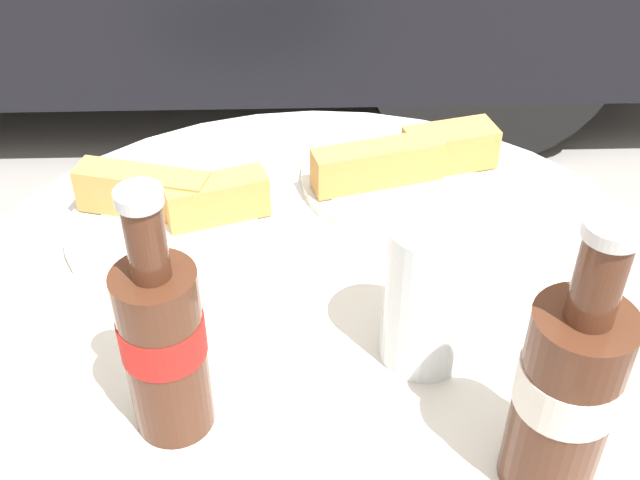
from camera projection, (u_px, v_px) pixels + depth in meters
bistro_table at (321, 416)px, 0.87m from camera, size 0.77×0.77×0.73m
cola_bottle_left at (163, 341)px, 0.61m from camera, size 0.07×0.07×0.23m
cola_bottle_right at (567, 391)px, 0.56m from camera, size 0.07×0.07×0.24m
drinking_glass at (428, 298)px, 0.68m from camera, size 0.08×0.08×0.14m
lunch_plate_near at (409, 169)px, 0.92m from camera, size 0.25×0.25×0.06m
lunch_plate_far at (179, 215)px, 0.85m from camera, size 0.25×0.25×0.06m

